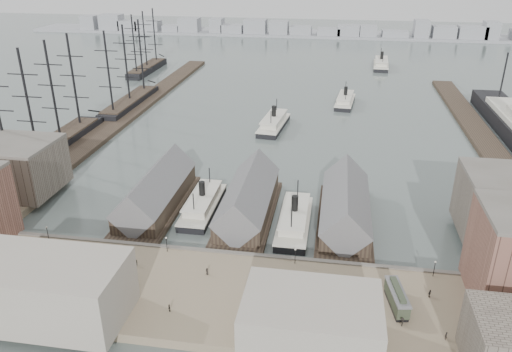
% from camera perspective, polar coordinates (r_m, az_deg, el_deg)
% --- Properties ---
extents(ground, '(900.00, 900.00, 0.00)m').
position_cam_1_polar(ground, '(123.14, -2.30, -8.26)').
color(ground, '#4A5653').
rests_on(ground, ground).
extents(quay, '(180.00, 30.00, 2.00)m').
position_cam_1_polar(quay, '(106.66, -4.50, -13.52)').
color(quay, '#786951').
rests_on(quay, ground).
extents(seawall, '(180.00, 1.20, 2.30)m').
position_cam_1_polar(seawall, '(118.26, -2.81, -9.13)').
color(seawall, '#59544C').
rests_on(seawall, ground).
extents(west_wharf, '(10.00, 220.00, 1.60)m').
position_cam_1_polar(west_wharf, '(230.02, -14.12, 7.08)').
color(west_wharf, '#2D231C').
rests_on(west_wharf, ground).
extents(east_wharf, '(10.00, 180.00, 1.60)m').
position_cam_1_polar(east_wharf, '(210.04, 24.45, 3.95)').
color(east_wharf, '#2D231C').
rests_on(east_wharf, ground).
extents(ferry_shed_west, '(14.00, 42.00, 12.60)m').
position_cam_1_polar(ferry_shed_west, '(141.70, -11.32, -1.96)').
color(ferry_shed_west, '#2D231C').
rests_on(ferry_shed_west, ground).
extents(ferry_shed_center, '(14.00, 42.00, 12.60)m').
position_cam_1_polar(ferry_shed_center, '(135.19, -0.91, -2.79)').
color(ferry_shed_center, '#2D231C').
rests_on(ferry_shed_center, ground).
extents(ferry_shed_east, '(14.00, 42.00, 12.60)m').
position_cam_1_polar(ferry_shed_east, '(133.51, 10.17, -3.58)').
color(ferry_shed_east, '#2D231C').
rests_on(ferry_shed_east, ground).
extents(warehouse_west_back, '(26.00, 20.00, 14.00)m').
position_cam_1_polar(warehouse_west_back, '(161.11, -26.16, 0.91)').
color(warehouse_west_back, '#60564C').
rests_on(warehouse_west_back, west_land).
extents(street_bldg_center, '(24.00, 16.00, 10.00)m').
position_cam_1_polar(street_bldg_center, '(91.38, 6.31, -16.34)').
color(street_bldg_center, gray).
rests_on(street_bldg_center, quay).
extents(street_bldg_west, '(30.00, 16.00, 12.00)m').
position_cam_1_polar(street_bldg_west, '(104.40, -22.86, -11.85)').
color(street_bldg_west, gray).
rests_on(street_bldg_west, quay).
extents(lamp_post_far_w, '(0.44, 0.44, 3.92)m').
position_cam_1_polar(lamp_post_far_w, '(131.01, -22.76, -5.79)').
color(lamp_post_far_w, black).
rests_on(lamp_post_far_w, quay).
extents(lamp_post_near_w, '(0.44, 0.44, 3.92)m').
position_cam_1_polar(lamp_post_near_w, '(118.59, -10.20, -7.39)').
color(lamp_post_near_w, black).
rests_on(lamp_post_near_w, quay).
extents(lamp_post_near_e, '(0.44, 0.44, 3.92)m').
position_cam_1_polar(lamp_post_near_e, '(112.98, 4.51, -8.79)').
color(lamp_post_near_e, black).
rests_on(lamp_post_near_e, quay).
extents(lamp_post_far_e, '(0.44, 0.44, 3.92)m').
position_cam_1_polar(lamp_post_far_e, '(115.17, 19.76, -9.64)').
color(lamp_post_far_e, black).
rests_on(lamp_post_far_e, quay).
extents(far_shore, '(500.00, 40.00, 15.72)m').
position_cam_1_polar(far_shore, '(440.65, 6.43, 16.10)').
color(far_shore, gray).
rests_on(far_shore, ground).
extents(ferry_docked_west, '(7.86, 26.20, 9.36)m').
position_cam_1_polar(ferry_docked_west, '(139.61, -6.11, -3.14)').
color(ferry_docked_west, black).
rests_on(ferry_docked_west, ground).
extents(ferry_docked_east, '(8.05, 26.84, 9.59)m').
position_cam_1_polar(ferry_docked_east, '(131.18, 4.39, -4.96)').
color(ferry_docked_east, black).
rests_on(ferry_docked_east, ground).
extents(ferry_open_near, '(11.02, 28.49, 9.93)m').
position_cam_1_polar(ferry_open_near, '(204.33, 2.04, 6.10)').
color(ferry_open_near, black).
rests_on(ferry_open_near, ground).
extents(ferry_open_mid, '(10.09, 26.06, 9.08)m').
position_cam_1_polar(ferry_open_mid, '(240.75, 10.14, 8.53)').
color(ferry_open_mid, black).
rests_on(ferry_open_mid, ground).
extents(ferry_open_far, '(10.55, 29.90, 10.51)m').
position_cam_1_polar(ferry_open_far, '(324.72, 14.10, 12.33)').
color(ferry_open_far, black).
rests_on(ferry_open_far, ground).
extents(sailing_ship_near, '(9.43, 64.95, 38.76)m').
position_cam_1_polar(sailing_ship_near, '(191.76, -22.50, 3.12)').
color(sailing_ship_near, black).
rests_on(sailing_ship_near, ground).
extents(sailing_ship_mid, '(9.02, 52.10, 37.07)m').
position_cam_1_polar(sailing_ship_mid, '(240.15, -14.20, 8.26)').
color(sailing_ship_mid, black).
rests_on(sailing_ship_mid, ground).
extents(sailing_ship_far, '(8.44, 46.90, 34.71)m').
position_cam_1_polar(sailing_ship_far, '(312.34, -12.33, 12.05)').
color(sailing_ship_far, black).
rests_on(sailing_ship_far, ground).
extents(tram, '(4.46, 10.70, 3.70)m').
position_cam_1_polar(tram, '(104.79, 15.79, -13.32)').
color(tram, black).
rests_on(tram, quay).
extents(horse_cart_left, '(4.71, 3.37, 1.55)m').
position_cam_1_polar(horse_cart_left, '(118.83, -17.82, -9.31)').
color(horse_cart_left, black).
rests_on(horse_cart_left, quay).
extents(horse_cart_center, '(4.80, 3.35, 1.57)m').
position_cam_1_polar(horse_cart_center, '(111.33, -14.48, -11.35)').
color(horse_cart_center, black).
rests_on(horse_cart_center, quay).
extents(horse_cart_right, '(4.68, 1.90, 1.58)m').
position_cam_1_polar(horse_cart_right, '(103.80, 7.57, -13.65)').
color(horse_cart_right, black).
rests_on(horse_cart_right, quay).
extents(pedestrian_0, '(0.67, 0.52, 1.74)m').
position_cam_1_polar(pedestrian_0, '(131.08, -25.75, -7.30)').
color(pedestrian_0, black).
rests_on(pedestrian_0, quay).
extents(pedestrian_1, '(0.92, 0.82, 1.57)m').
position_cam_1_polar(pedestrian_1, '(122.94, -24.07, -9.18)').
color(pedestrian_1, black).
rests_on(pedestrian_1, quay).
extents(pedestrian_2, '(1.12, 1.13, 1.56)m').
position_cam_1_polar(pedestrian_2, '(116.02, -13.52, -9.64)').
color(pedestrian_2, black).
rests_on(pedestrian_2, quay).
extents(pedestrian_3, '(0.59, 1.01, 1.62)m').
position_cam_1_polar(pedestrian_3, '(101.95, -9.88, -14.63)').
color(pedestrian_3, black).
rests_on(pedestrian_3, quay).
extents(pedestrian_4, '(0.91, 0.90, 1.58)m').
position_cam_1_polar(pedestrian_4, '(110.77, -5.61, -10.79)').
color(pedestrian_4, black).
rests_on(pedestrian_4, quay).
extents(pedestrian_5, '(0.57, 0.69, 1.66)m').
position_cam_1_polar(pedestrian_5, '(105.17, 3.34, -12.85)').
color(pedestrian_5, black).
rests_on(pedestrian_5, quay).
extents(pedestrian_6, '(0.96, 0.88, 1.58)m').
position_cam_1_polar(pedestrian_6, '(109.51, 6.12, -11.28)').
color(pedestrian_6, black).
rests_on(pedestrian_6, quay).
extents(pedestrian_7, '(0.84, 1.26, 1.82)m').
position_cam_1_polar(pedestrian_7, '(101.07, 16.35, -15.72)').
color(pedestrian_7, black).
rests_on(pedestrian_7, quay).
extents(pedestrian_8, '(1.00, 1.06, 1.76)m').
position_cam_1_polar(pedestrian_8, '(109.79, 19.23, -12.55)').
color(pedestrian_8, black).
rests_on(pedestrian_8, quay).
extents(pedestrian_9, '(0.81, 0.96, 1.68)m').
position_cam_1_polar(pedestrian_9, '(104.78, 22.32, -15.14)').
color(pedestrian_9, black).
rests_on(pedestrian_9, quay).
extents(pedestrian_10, '(0.50, 0.64, 1.65)m').
position_cam_1_polar(pedestrian_10, '(100.71, 20.89, -16.70)').
color(pedestrian_10, black).
rests_on(pedestrian_10, quay).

